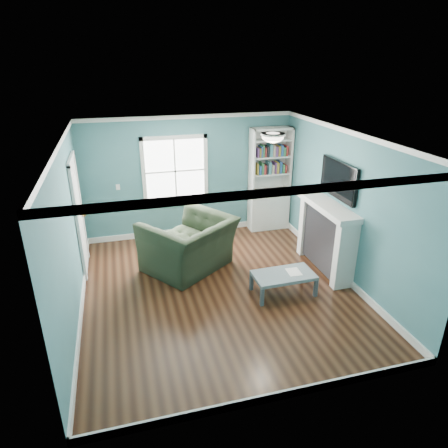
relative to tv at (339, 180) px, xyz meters
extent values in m
plane|color=black|center=(-2.20, -0.20, -1.72)|extent=(5.00, 5.00, 0.00)
plane|color=#386D76|center=(-2.20, 2.30, -0.43)|extent=(4.50, 0.00, 4.50)
plane|color=#386D76|center=(-2.20, -2.70, -0.43)|extent=(4.50, 0.00, 4.50)
plane|color=#386D76|center=(-4.45, -0.20, -0.43)|extent=(0.00, 5.00, 5.00)
plane|color=#386D76|center=(0.05, -0.20, -0.43)|extent=(0.00, 5.00, 5.00)
plane|color=white|center=(-2.20, -0.20, 0.88)|extent=(5.00, 5.00, 0.00)
cube|color=white|center=(-2.20, 2.28, -1.66)|extent=(4.50, 0.03, 0.12)
cube|color=white|center=(-2.20, -2.69, -1.66)|extent=(4.50, 0.03, 0.12)
cube|color=white|center=(-4.44, -0.20, -1.66)|extent=(0.03, 5.00, 0.12)
cube|color=white|center=(0.03, -0.20, -1.66)|extent=(0.03, 5.00, 0.12)
cube|color=white|center=(-2.20, 2.28, 0.84)|extent=(4.50, 0.04, 0.08)
cube|color=white|center=(-2.20, -2.68, 0.84)|extent=(4.50, 0.04, 0.08)
cube|color=white|center=(-4.43, -0.20, 0.84)|extent=(0.04, 5.00, 0.08)
cube|color=white|center=(0.03, -0.20, 0.84)|extent=(0.04, 5.00, 0.08)
cube|color=white|center=(-2.50, 2.29, -0.27)|extent=(1.24, 0.01, 1.34)
cube|color=white|center=(-3.16, 2.28, -0.27)|extent=(0.08, 0.06, 1.50)
cube|color=white|center=(-1.84, 2.28, -0.27)|extent=(0.08, 0.06, 1.50)
cube|color=white|center=(-2.50, 2.28, -0.98)|extent=(1.40, 0.06, 0.08)
cube|color=white|center=(-2.50, 2.28, 0.44)|extent=(1.40, 0.06, 0.08)
cube|color=white|center=(-2.50, 2.28, -0.27)|extent=(1.24, 0.03, 0.03)
cube|color=white|center=(-2.50, 2.28, -0.27)|extent=(0.03, 0.03, 1.34)
cube|color=silver|center=(-0.43, 2.10, -1.27)|extent=(0.90, 0.35, 0.90)
cube|color=silver|center=(-0.86, 2.10, -0.12)|extent=(0.04, 0.35, 1.40)
cube|color=silver|center=(0.00, 2.10, -0.12)|extent=(0.04, 0.35, 1.40)
cube|color=silver|center=(-0.43, 2.26, -0.12)|extent=(0.90, 0.02, 1.40)
cube|color=silver|center=(-0.43, 2.10, 0.55)|extent=(0.90, 0.35, 0.04)
cube|color=silver|center=(-0.43, 2.10, -0.80)|extent=(0.84, 0.33, 0.03)
cube|color=silver|center=(-0.43, 2.10, -0.42)|extent=(0.84, 0.33, 0.03)
cube|color=silver|center=(-0.43, 2.10, -0.04)|extent=(0.84, 0.33, 0.03)
cube|color=silver|center=(-0.43, 2.10, 0.32)|extent=(0.84, 0.33, 0.03)
cube|color=olive|center=(-0.43, 2.08, -0.30)|extent=(0.70, 0.25, 0.22)
cube|color=#264C8C|center=(-0.43, 2.08, 0.08)|extent=(0.70, 0.25, 0.22)
cylinder|color=beige|center=(-0.43, 2.05, 0.46)|extent=(0.26, 0.06, 0.26)
cube|color=black|center=(-0.11, 0.00, -1.12)|extent=(0.30, 1.20, 1.10)
cube|color=black|center=(-0.13, 0.00, -1.32)|extent=(0.22, 0.65, 0.70)
cube|color=silver|center=(-0.13, -0.67, -1.12)|extent=(0.36, 0.16, 1.20)
cube|color=silver|center=(-0.13, 0.67, -1.12)|extent=(0.36, 0.16, 1.20)
cube|color=silver|center=(-0.15, 0.00, -0.47)|extent=(0.44, 1.58, 0.10)
cube|color=black|center=(0.00, 0.00, 0.00)|extent=(0.06, 1.10, 0.65)
cube|color=silver|center=(-4.43, 1.20, -0.70)|extent=(0.04, 0.80, 2.05)
cube|color=white|center=(-4.42, 0.75, -0.70)|extent=(0.05, 0.08, 2.13)
cube|color=white|center=(-4.42, 1.65, -0.70)|extent=(0.05, 0.08, 2.13)
cube|color=white|center=(-4.42, 1.20, 0.36)|extent=(0.05, 0.98, 0.08)
sphere|color=#BF8C3F|center=(-4.37, 1.50, -0.77)|extent=(0.07, 0.07, 0.07)
ellipsoid|color=white|center=(-1.30, -0.10, 0.82)|extent=(0.34, 0.34, 0.15)
cylinder|color=white|center=(-1.30, -0.10, 0.86)|extent=(0.38, 0.38, 0.03)
cube|color=white|center=(-3.70, 2.28, -0.52)|extent=(0.08, 0.01, 0.12)
imported|color=black|center=(-2.54, 0.69, -1.07)|extent=(1.78, 1.66, 1.30)
cube|color=#434A51|center=(-1.66, -0.84, -1.57)|extent=(0.06, 0.06, 0.31)
cube|color=#434A51|center=(-0.70, -0.82, -1.57)|extent=(0.06, 0.06, 0.31)
cube|color=#434A51|center=(-1.67, -0.35, -1.57)|extent=(0.06, 0.06, 0.31)
cube|color=#434A51|center=(-0.71, -0.33, -1.57)|extent=(0.06, 0.06, 0.31)
cube|color=slate|center=(-1.18, -0.58, -1.39)|extent=(1.02, 0.57, 0.05)
cube|color=white|center=(-1.00, -0.57, -1.36)|extent=(0.23, 0.29, 0.00)
camera|label=1|loc=(-3.66, -5.88, 1.98)|focal=32.00mm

